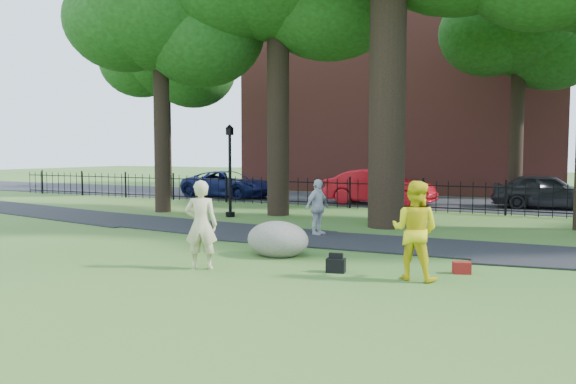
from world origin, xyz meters
The scene contains 15 objects.
ground centered at (0.00, 0.00, 0.00)m, with size 120.00×120.00×0.00m, color #2A5B20.
footpath centered at (1.00, 3.90, 0.00)m, with size 36.00×2.60×0.03m, color black.
street centered at (0.00, 16.00, 0.00)m, with size 80.00×7.00×0.02m, color black.
iron_fence centered at (0.00, 12.00, 0.60)m, with size 44.00×0.04×1.20m.
brick_building centered at (-4.00, 24.00, 6.00)m, with size 18.00×8.00×12.00m, color brown.
woman centered at (-1.51, -0.59, 0.88)m, with size 0.64×0.42×1.77m, color #C0B684.
man centered at (2.50, 0.37, 0.90)m, with size 0.88×0.68×1.80m, color yellow.
pedestrian centered at (-1.21, 4.51, 0.78)m, with size 0.92×0.38×1.57m, color #BABBC0.
boulder centered at (-0.81, 1.34, 0.42)m, with size 1.44×1.08×0.84m, color slate.
lamppost centered at (-5.77, 7.23, 1.61)m, with size 0.33×0.33×3.29m.
backpack centered at (1.00, 0.29, 0.14)m, with size 0.36×0.23×0.27m, color black.
red_bag centered at (3.19, 1.26, 0.11)m, with size 0.33×0.21×0.23m, color maroon.
red_sedan centered at (-2.30, 13.85, 0.78)m, with size 1.64×4.71×1.55m, color #B30D17.
navy_van centered at (-10.30, 14.21, 0.67)m, with size 2.24×4.85×1.35m, color #0D1443.
grey_car centered at (4.27, 15.23, 0.72)m, with size 1.70×4.23×1.44m, color black.
Camera 1 is at (4.91, -9.68, 2.33)m, focal length 35.00 mm.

